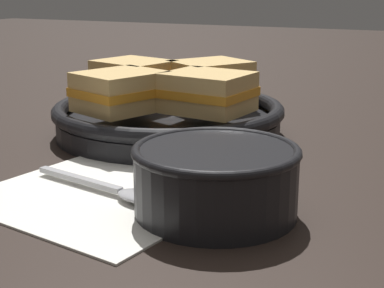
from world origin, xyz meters
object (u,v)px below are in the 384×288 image
(soup_bowl, at_px, (216,176))
(sandwich_far_left, at_px, (134,78))
(spoon, at_px, (123,192))
(sandwich_near_left, at_px, (208,92))
(sandwich_near_right, at_px, (210,78))
(sandwich_far_right, at_px, (121,91))
(skillet, at_px, (168,118))

(soup_bowl, height_order, sandwich_far_left, sandwich_far_left)
(spoon, bearing_deg, sandwich_near_left, 102.78)
(spoon, relative_size, sandwich_near_right, 1.26)
(spoon, height_order, sandwich_near_right, sandwich_near_right)
(soup_bowl, height_order, spoon, soup_bowl)
(sandwich_far_left, bearing_deg, sandwich_far_right, -67.96)
(sandwich_near_right, distance_m, sandwich_far_right, 0.14)
(sandwich_near_left, bearing_deg, sandwich_near_right, 112.04)
(sandwich_near_right, xyz_separation_m, sandwich_far_right, (-0.06, -0.13, 0.00))
(skillet, relative_size, sandwich_far_right, 3.08)
(soup_bowl, distance_m, skillet, 0.27)
(spoon, xyz_separation_m, sandwich_near_left, (-0.01, 0.20, 0.06))
(soup_bowl, distance_m, sandwich_near_right, 0.32)
(sandwich_near_left, height_order, sandwich_far_right, same)
(sandwich_near_left, xyz_separation_m, sandwich_far_left, (-0.13, 0.06, 0.00))
(sandwich_near_left, height_order, sandwich_far_left, same)
(sandwich_far_left, xyz_separation_m, sandwich_far_right, (0.04, -0.09, 0.00))
(sandwich_far_left, bearing_deg, soup_bowl, -47.61)
(soup_bowl, height_order, sandwich_near_right, sandwich_near_right)
(spoon, xyz_separation_m, sandwich_far_right, (-0.10, 0.16, 0.06))
(sandwich_near_left, bearing_deg, skillet, 156.25)
(sandwich_far_right, bearing_deg, sandwich_near_right, 67.04)
(skillet, height_order, sandwich_far_left, sandwich_far_left)
(spoon, bearing_deg, skillet, 119.14)
(soup_bowl, relative_size, sandwich_near_right, 1.13)
(soup_bowl, xyz_separation_m, sandwich_near_left, (-0.09, 0.19, 0.03))
(soup_bowl, bearing_deg, sandwich_far_left, 132.39)
(sandwich_near_left, relative_size, sandwich_far_left, 0.93)
(sandwich_near_right, relative_size, sandwich_far_right, 1.06)
(soup_bowl, relative_size, skillet, 0.39)
(sandwich_near_left, height_order, sandwich_near_right, same)
(sandwich_near_right, bearing_deg, sandwich_far_left, -157.96)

